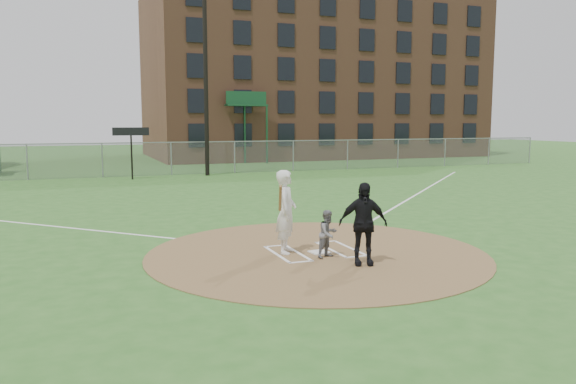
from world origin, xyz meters
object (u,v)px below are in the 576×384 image
object	(u,v)px
home_plate	(319,252)
batter_at_plate	(286,212)
catcher	(328,234)
umpire	(363,224)

from	to	relation	value
home_plate	batter_at_plate	distance (m)	1.31
batter_at_plate	home_plate	bearing A→B (deg)	-20.14
batter_at_plate	catcher	bearing A→B (deg)	-45.63
catcher	batter_at_plate	distance (m)	1.19
umpire	batter_at_plate	size ratio (longest dim) A/B	0.92
catcher	umpire	xyz separation A→B (m)	(0.45, -0.88, 0.37)
umpire	batter_at_plate	bearing A→B (deg)	143.29
batter_at_plate	umpire	bearing A→B (deg)	-53.85
catcher	umpire	world-z (taller)	umpire
umpire	batter_at_plate	distance (m)	2.07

